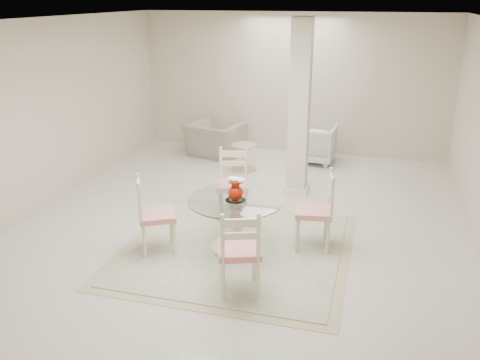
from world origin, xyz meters
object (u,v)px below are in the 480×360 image
(dining_chair_north, at_px, (233,178))
(armchair_white, at_px, (314,144))
(column, at_px, (300,109))
(dining_chair_east, at_px, (319,205))
(side_table, at_px, (244,158))
(dining_chair_west, at_px, (151,210))
(recliner_taupe, at_px, (215,139))
(dining_table, at_px, (236,224))
(red_vase, at_px, (236,189))
(dining_chair_south, at_px, (239,246))

(dining_chair_north, xyz_separation_m, armchair_white, (0.77, 2.86, -0.22))
(column, relative_size, armchair_white, 3.52)
(dining_chair_east, relative_size, armchair_white, 1.44)
(side_table, bearing_deg, dining_chair_west, -94.64)
(recliner_taupe, height_order, side_table, recliner_taupe)
(column, relative_size, dining_table, 2.33)
(armchair_white, bearing_deg, dining_chair_west, 75.56)
(red_vase, distance_m, dining_chair_south, 1.05)
(dining_table, xyz_separation_m, dining_chair_west, (-0.96, -0.33, 0.22))
(side_table, bearing_deg, dining_chair_north, -79.29)
(dining_table, relative_size, dining_chair_east, 1.05)
(dining_chair_west, relative_size, dining_chair_south, 0.98)
(dining_table, relative_size, dining_chair_west, 1.08)
(red_vase, xyz_separation_m, armchair_white, (0.45, 3.82, -0.45))
(dining_chair_north, distance_m, armchair_white, 2.96)
(recliner_taupe, bearing_deg, dining_table, 125.53)
(dining_chair_north, relative_size, armchair_white, 1.42)
(column, height_order, dining_chair_south, column)
(dining_chair_south, height_order, armchair_white, dining_chair_south)
(column, relative_size, dining_chair_west, 2.53)
(red_vase, distance_m, armchair_white, 3.88)
(dining_chair_west, xyz_separation_m, armchair_white, (1.42, 4.15, -0.21))
(dining_chair_north, xyz_separation_m, dining_chair_south, (0.63, -1.94, 0.00))
(side_table, bearing_deg, recliner_taupe, 137.73)
(dining_table, height_order, armchair_white, armchair_white)
(column, relative_size, recliner_taupe, 2.71)
(dining_chair_east, height_order, side_table, dining_chair_east)
(dining_chair_south, bearing_deg, armchair_white, -111.17)
(column, relative_size, red_vase, 9.51)
(dining_table, xyz_separation_m, dining_chair_south, (0.32, -0.97, 0.23))
(red_vase, distance_m, dining_chair_east, 1.04)
(dining_chair_west, relative_size, side_table, 2.26)
(column, bearing_deg, recliner_taupe, 140.96)
(dining_chair_south, bearing_deg, dining_chair_west, -46.13)
(dining_chair_north, distance_m, dining_chair_south, 2.04)
(dining_chair_west, relative_size, armchair_white, 1.39)
(dining_chair_east, bearing_deg, dining_table, -81.96)
(dining_chair_east, bearing_deg, armchair_white, 178.94)
(dining_chair_east, distance_m, side_table, 3.18)
(column, distance_m, side_table, 1.77)
(column, distance_m, armchair_white, 1.92)
(dining_chair_north, relative_size, recliner_taupe, 1.09)
(dining_chair_west, bearing_deg, red_vase, -99.10)
(recliner_taupe, bearing_deg, dining_chair_south, 124.82)
(recliner_taupe, bearing_deg, armchair_white, -162.40)
(dining_chair_south, distance_m, recliner_taupe, 5.01)
(recliner_taupe, bearing_deg, dining_chair_east, 139.62)
(dining_chair_south, height_order, recliner_taupe, dining_chair_south)
(column, height_order, dining_chair_west, column)
(armchair_white, relative_size, side_table, 1.62)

